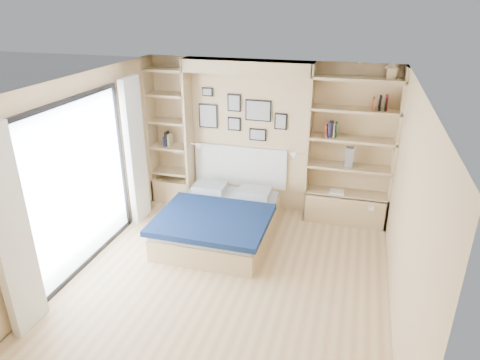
# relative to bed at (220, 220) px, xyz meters

# --- Properties ---
(ground) EXTENTS (4.50, 4.50, 0.00)m
(ground) POSITION_rel_bed_xyz_m (0.45, -1.11, -0.26)
(ground) COLOR tan
(ground) RESTS_ON ground
(room_shell) EXTENTS (4.50, 4.50, 4.50)m
(room_shell) POSITION_rel_bed_xyz_m (0.06, 0.41, 0.81)
(room_shell) COLOR tan
(room_shell) RESTS_ON ground
(bed) EXTENTS (1.60, 2.12, 1.07)m
(bed) POSITION_rel_bed_xyz_m (0.00, 0.00, 0.00)
(bed) COLOR tan
(bed) RESTS_ON ground
(photo_gallery) EXTENTS (1.48, 0.02, 0.82)m
(photo_gallery) POSITION_rel_bed_xyz_m (-0.00, 1.12, 1.34)
(photo_gallery) COLOR black
(photo_gallery) RESTS_ON ground
(reading_lamps) EXTENTS (1.92, 0.12, 0.15)m
(reading_lamps) POSITION_rel_bed_xyz_m (0.15, 0.89, 0.84)
(reading_lamps) COLOR silver
(reading_lamps) RESTS_ON ground
(shelf_decor) EXTENTS (3.62, 0.23, 2.03)m
(shelf_decor) POSITION_rel_bed_xyz_m (1.54, 0.96, 1.41)
(shelf_decor) COLOR maroon
(shelf_decor) RESTS_ON ground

